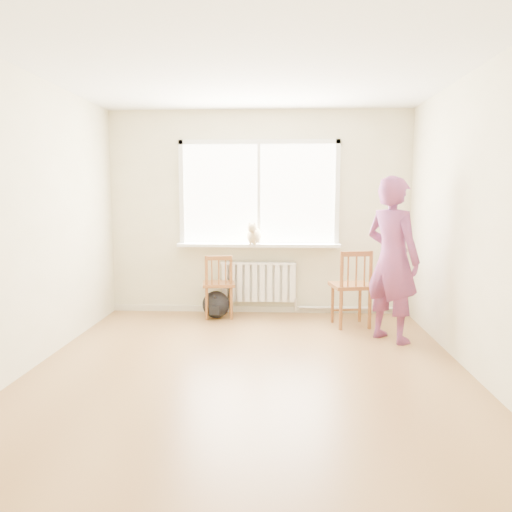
# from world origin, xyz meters

# --- Properties ---
(floor) EXTENTS (4.50, 4.50, 0.00)m
(floor) POSITION_xyz_m (0.00, 0.00, 0.00)
(floor) COLOR olive
(floor) RESTS_ON ground
(ceiling) EXTENTS (4.50, 4.50, 0.00)m
(ceiling) POSITION_xyz_m (0.00, 0.00, 2.70)
(ceiling) COLOR white
(ceiling) RESTS_ON back_wall
(back_wall) EXTENTS (4.00, 0.01, 2.70)m
(back_wall) POSITION_xyz_m (0.00, 2.25, 1.35)
(back_wall) COLOR beige
(back_wall) RESTS_ON ground
(window) EXTENTS (2.12, 0.05, 1.42)m
(window) POSITION_xyz_m (0.00, 2.22, 1.66)
(window) COLOR white
(window) RESTS_ON back_wall
(windowsill) EXTENTS (2.15, 0.22, 0.04)m
(windowsill) POSITION_xyz_m (0.00, 2.14, 0.93)
(windowsill) COLOR white
(windowsill) RESTS_ON back_wall
(radiator) EXTENTS (1.00, 0.12, 0.55)m
(radiator) POSITION_xyz_m (0.00, 2.16, 0.44)
(radiator) COLOR white
(radiator) RESTS_ON back_wall
(heating_pipe) EXTENTS (1.40, 0.04, 0.04)m
(heating_pipe) POSITION_xyz_m (1.25, 2.19, 0.08)
(heating_pipe) COLOR silver
(heating_pipe) RESTS_ON back_wall
(baseboard) EXTENTS (4.00, 0.03, 0.08)m
(baseboard) POSITION_xyz_m (0.00, 2.23, 0.04)
(baseboard) COLOR beige
(baseboard) RESTS_ON ground
(chair_left) EXTENTS (0.46, 0.44, 0.83)m
(chair_left) POSITION_xyz_m (-0.51, 1.89, 0.42)
(chair_left) COLOR #98552C
(chair_left) RESTS_ON floor
(chair_right) EXTENTS (0.54, 0.52, 0.94)m
(chair_right) POSITION_xyz_m (1.16, 1.53, 0.47)
(chair_right) COLOR #98552C
(chair_right) RESTS_ON floor
(person) EXTENTS (0.75, 0.78, 1.79)m
(person) POSITION_xyz_m (1.50, 0.99, 0.90)
(person) COLOR #B13B47
(person) RESTS_ON floor
(cat) EXTENTS (0.23, 0.45, 0.30)m
(cat) POSITION_xyz_m (-0.06, 2.05, 1.07)
(cat) COLOR beige
(cat) RESTS_ON windowsill
(backpack) EXTENTS (0.43, 0.39, 0.35)m
(backpack) POSITION_xyz_m (-0.54, 1.88, 0.18)
(backpack) COLOR black
(backpack) RESTS_ON floor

